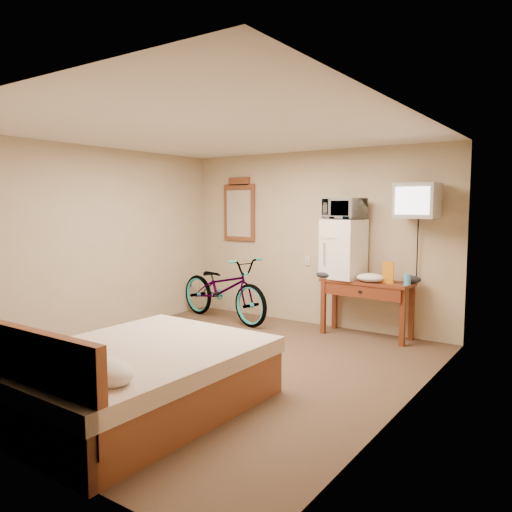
{
  "coord_description": "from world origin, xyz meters",
  "views": [
    {
      "loc": [
        3.4,
        -4.1,
        1.73
      ],
      "look_at": [
        0.06,
        0.74,
        1.13
      ],
      "focal_mm": 35.0,
      "sensor_mm": 36.0,
      "label": 1
    }
  ],
  "objects_px": {
    "wall_mirror": "(239,210)",
    "mini_fridge": "(343,249)",
    "desk": "(366,291)",
    "microwave": "(344,209)",
    "crt_television": "(417,201)",
    "bicycle": "(224,288)",
    "blue_cup": "(407,280)",
    "bed": "(130,378)"
  },
  "relations": [
    {
      "from": "bicycle",
      "to": "bed",
      "type": "distance_m",
      "value": 3.41
    },
    {
      "from": "desk",
      "to": "wall_mirror",
      "type": "relative_size",
      "value": 1.21
    },
    {
      "from": "wall_mirror",
      "to": "mini_fridge",
      "type": "bearing_deg",
      "value": -6.78
    },
    {
      "from": "desk",
      "to": "mini_fridge",
      "type": "xyz_separation_m",
      "value": [
        -0.35,
        0.04,
        0.53
      ]
    },
    {
      "from": "bed",
      "to": "crt_television",
      "type": "bearing_deg",
      "value": 68.54
    },
    {
      "from": "desk",
      "to": "blue_cup",
      "type": "height_order",
      "value": "blue_cup"
    },
    {
      "from": "microwave",
      "to": "mini_fridge",
      "type": "bearing_deg",
      "value": -110.5
    },
    {
      "from": "crt_television",
      "to": "wall_mirror",
      "type": "height_order",
      "value": "wall_mirror"
    },
    {
      "from": "mini_fridge",
      "to": "crt_television",
      "type": "distance_m",
      "value": 1.16
    },
    {
      "from": "bicycle",
      "to": "mini_fridge",
      "type": "bearing_deg",
      "value": -68.43
    },
    {
      "from": "mini_fridge",
      "to": "wall_mirror",
      "type": "relative_size",
      "value": 0.8
    },
    {
      "from": "bed",
      "to": "desk",
      "type": "bearing_deg",
      "value": 78.2
    },
    {
      "from": "bed",
      "to": "mini_fridge",
      "type": "bearing_deg",
      "value": 84.0
    },
    {
      "from": "desk",
      "to": "microwave",
      "type": "height_order",
      "value": "microwave"
    },
    {
      "from": "crt_television",
      "to": "bicycle",
      "type": "bearing_deg",
      "value": -173.74
    },
    {
      "from": "mini_fridge",
      "to": "desk",
      "type": "bearing_deg",
      "value": -6.95
    },
    {
      "from": "microwave",
      "to": "bicycle",
      "type": "xyz_separation_m",
      "value": [
        -1.79,
        -0.33,
        -1.2
      ]
    },
    {
      "from": "wall_mirror",
      "to": "desk",
      "type": "bearing_deg",
      "value": -6.8
    },
    {
      "from": "blue_cup",
      "to": "bicycle",
      "type": "relative_size",
      "value": 0.08
    },
    {
      "from": "blue_cup",
      "to": "desk",
      "type": "bearing_deg",
      "value": 173.22
    },
    {
      "from": "microwave",
      "to": "bicycle",
      "type": "height_order",
      "value": "microwave"
    },
    {
      "from": "desk",
      "to": "blue_cup",
      "type": "distance_m",
      "value": 0.6
    },
    {
      "from": "bicycle",
      "to": "bed",
      "type": "bearing_deg",
      "value": -143.96
    },
    {
      "from": "mini_fridge",
      "to": "bicycle",
      "type": "relative_size",
      "value": 0.43
    },
    {
      "from": "wall_mirror",
      "to": "bicycle",
      "type": "relative_size",
      "value": 0.54
    },
    {
      "from": "desk",
      "to": "wall_mirror",
      "type": "xyz_separation_m",
      "value": [
        -2.25,
        0.27,
        1.04
      ]
    },
    {
      "from": "crt_television",
      "to": "microwave",
      "type": "bearing_deg",
      "value": 178.49
    },
    {
      "from": "bed",
      "to": "microwave",
      "type": "bearing_deg",
      "value": 84.0
    },
    {
      "from": "crt_television",
      "to": "desk",
      "type": "bearing_deg",
      "value": -178.48
    },
    {
      "from": "blue_cup",
      "to": "bicycle",
      "type": "xyz_separation_m",
      "value": [
        -2.7,
        -0.22,
        -0.34
      ]
    },
    {
      "from": "blue_cup",
      "to": "crt_television",
      "type": "xyz_separation_m",
      "value": [
        0.07,
        0.08,
        0.96
      ]
    },
    {
      "from": "desk",
      "to": "microwave",
      "type": "relative_size",
      "value": 2.35
    },
    {
      "from": "desk",
      "to": "microwave",
      "type": "xyz_separation_m",
      "value": [
        -0.35,
        0.04,
        1.07
      ]
    },
    {
      "from": "crt_television",
      "to": "bicycle",
      "type": "height_order",
      "value": "crt_television"
    },
    {
      "from": "microwave",
      "to": "wall_mirror",
      "type": "height_order",
      "value": "wall_mirror"
    },
    {
      "from": "bed",
      "to": "bicycle",
      "type": "bearing_deg",
      "value": 114.88
    },
    {
      "from": "crt_television",
      "to": "bicycle",
      "type": "distance_m",
      "value": 3.07
    },
    {
      "from": "wall_mirror",
      "to": "bed",
      "type": "relative_size",
      "value": 0.46
    },
    {
      "from": "mini_fridge",
      "to": "bed",
      "type": "relative_size",
      "value": 0.36
    },
    {
      "from": "blue_cup",
      "to": "wall_mirror",
      "type": "bearing_deg",
      "value": 173.2
    },
    {
      "from": "crt_television",
      "to": "wall_mirror",
      "type": "relative_size",
      "value": 0.59
    },
    {
      "from": "microwave",
      "to": "crt_television",
      "type": "relative_size",
      "value": 0.87
    }
  ]
}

